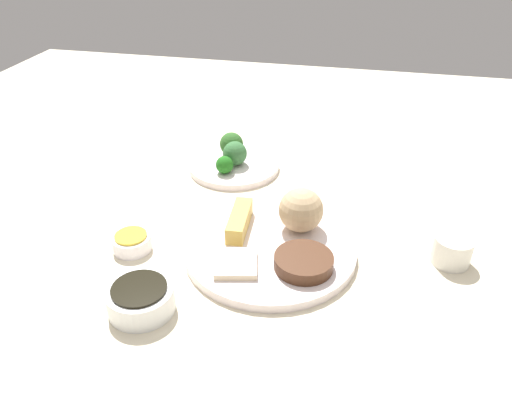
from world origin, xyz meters
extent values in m
cube|color=beige|center=(0.00, 0.00, 0.01)|extent=(2.20, 2.20, 0.02)
cylinder|color=white|center=(0.01, 0.00, 0.03)|extent=(0.30, 0.30, 0.02)
sphere|color=tan|center=(0.05, 0.06, 0.08)|extent=(0.08, 0.08, 0.08)
cube|color=gold|center=(-0.05, 0.04, 0.05)|extent=(0.04, 0.11, 0.03)
cube|color=beige|center=(-0.03, -0.07, 0.04)|extent=(0.08, 0.09, 0.01)
cylinder|color=#472817|center=(0.07, -0.05, 0.05)|extent=(0.10, 0.10, 0.02)
cylinder|color=white|center=(-0.13, 0.29, 0.03)|extent=(0.20, 0.20, 0.01)
sphere|color=#356A37|center=(-0.13, 0.28, 0.06)|extent=(0.05, 0.05, 0.05)
sphere|color=#2D5E24|center=(-0.15, 0.32, 0.06)|extent=(0.05, 0.05, 0.05)
sphere|color=#1E6619|center=(-0.14, 0.24, 0.05)|extent=(0.04, 0.04, 0.04)
cylinder|color=white|center=(-0.15, -0.18, 0.04)|extent=(0.10, 0.10, 0.04)
cylinder|color=black|center=(-0.15, -0.18, 0.06)|extent=(0.08, 0.08, 0.00)
cylinder|color=white|center=(-0.23, -0.04, 0.03)|extent=(0.07, 0.07, 0.03)
cylinder|color=yellow|center=(-0.23, -0.04, 0.05)|extent=(0.06, 0.06, 0.00)
cylinder|color=silver|center=(0.31, 0.04, 0.04)|extent=(0.06, 0.06, 0.05)
camera|label=1|loc=(0.13, -0.67, 0.55)|focal=34.94mm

